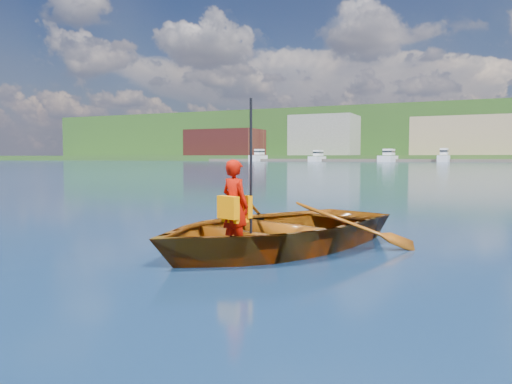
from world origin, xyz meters
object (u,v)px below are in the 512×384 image
Objects in this scene: child_paddler at (235,206)px; marina_yachts at (491,157)px; rowboat at (274,229)px; dock at (465,161)px.

marina_yachts reaches higher than child_paddler.
dock is (-2.63, 147.20, 0.10)m from rowboat.
child_paddler is 148.12m from dock.
dock is 8.20m from marina_yachts.
child_paddler is at bearing -101.46° from rowboat.
child_paddler is (-0.18, -0.89, 0.42)m from rowboat.
marina_yachts is at bearing 88.32° from child_paddler.
child_paddler reaches higher than rowboat.
dock is (-2.45, 148.09, -0.31)m from child_paddler.
marina_yachts is (6.64, -4.71, 0.97)m from dock.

